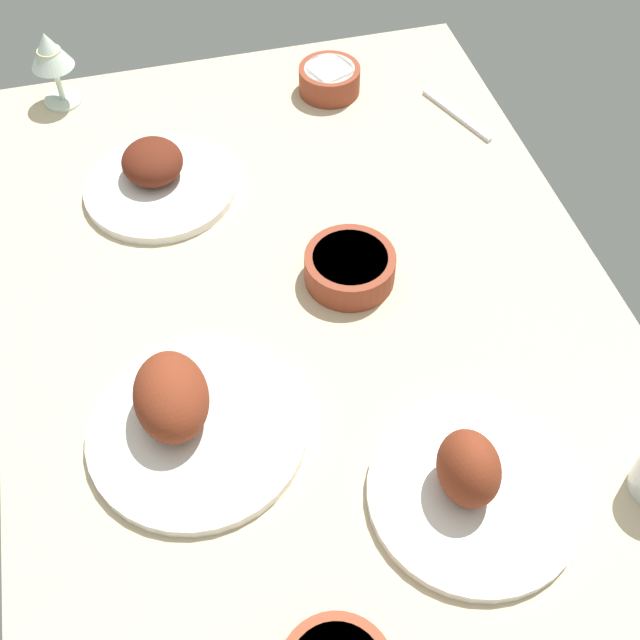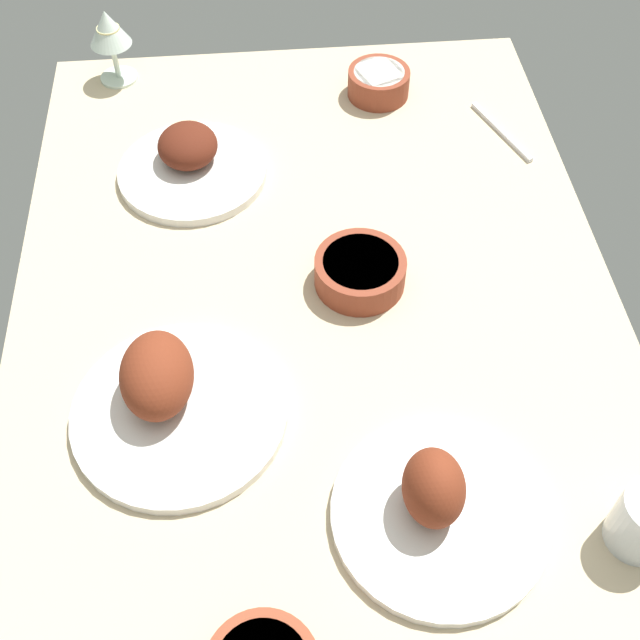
# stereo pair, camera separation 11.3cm
# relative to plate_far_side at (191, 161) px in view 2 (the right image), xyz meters

# --- Properties ---
(dining_table) EXTENTS (1.40, 0.90, 0.04)m
(dining_table) POSITION_rel_plate_far_side_xyz_m (-0.36, -0.19, -0.04)
(dining_table) COLOR #C6B28E
(dining_table) RESTS_ON ground
(plate_far_side) EXTENTS (0.25, 0.25, 0.07)m
(plate_far_side) POSITION_rel_plate_far_side_xyz_m (0.00, 0.00, 0.00)
(plate_far_side) COLOR silver
(plate_far_side) RESTS_ON dining_table
(plate_near_viewer) EXTENTS (0.29, 0.29, 0.10)m
(plate_near_viewer) POSITION_rel_plate_far_side_xyz_m (-0.47, 0.02, 0.01)
(plate_near_viewer) COLOR silver
(plate_near_viewer) RESTS_ON dining_table
(plate_center_main) EXTENTS (0.27, 0.27, 0.11)m
(plate_center_main) POSITION_rel_plate_far_side_xyz_m (-0.65, -0.30, 0.01)
(plate_center_main) COLOR silver
(plate_center_main) RESTS_ON dining_table
(bowl_onions) EXTENTS (0.14, 0.14, 0.05)m
(bowl_onions) POSITION_rel_plate_far_side_xyz_m (-0.27, -0.25, 0.00)
(bowl_onions) COLOR brown
(bowl_onions) RESTS_ON dining_table
(bowl_cream) EXTENTS (0.11, 0.11, 0.05)m
(bowl_cream) POSITION_rel_plate_far_side_xyz_m (0.18, -0.34, 0.01)
(bowl_cream) COLOR brown
(bowl_cream) RESTS_ON dining_table
(wine_glass) EXTENTS (0.08, 0.08, 0.14)m
(wine_glass) POSITION_rel_plate_far_side_xyz_m (0.28, 0.14, 0.08)
(wine_glass) COLOR silver
(wine_glass) RESTS_ON dining_table
(fork_loose) EXTENTS (0.17, 0.07, 0.01)m
(fork_loose) POSITION_rel_plate_far_side_xyz_m (0.05, -0.55, -0.02)
(fork_loose) COLOR silver
(fork_loose) RESTS_ON dining_table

